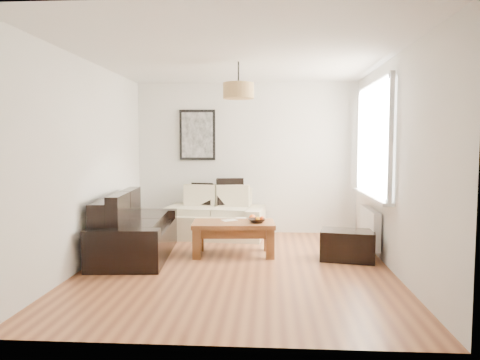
# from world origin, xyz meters

# --- Properties ---
(floor) EXTENTS (4.50, 4.50, 0.00)m
(floor) POSITION_xyz_m (0.00, 0.00, 0.00)
(floor) COLOR brown
(floor) RESTS_ON ground
(ceiling) EXTENTS (3.80, 4.50, 0.00)m
(ceiling) POSITION_xyz_m (0.00, 0.00, 2.60)
(ceiling) COLOR white
(ceiling) RESTS_ON floor
(wall_back) EXTENTS (3.80, 0.04, 2.60)m
(wall_back) POSITION_xyz_m (0.00, 2.25, 1.30)
(wall_back) COLOR silver
(wall_back) RESTS_ON floor
(wall_front) EXTENTS (3.80, 0.04, 2.60)m
(wall_front) POSITION_xyz_m (0.00, -2.25, 1.30)
(wall_front) COLOR silver
(wall_front) RESTS_ON floor
(wall_left) EXTENTS (0.04, 4.50, 2.60)m
(wall_left) POSITION_xyz_m (-1.90, 0.00, 1.30)
(wall_left) COLOR silver
(wall_left) RESTS_ON floor
(wall_right) EXTENTS (0.04, 4.50, 2.60)m
(wall_right) POSITION_xyz_m (1.90, 0.00, 1.30)
(wall_right) COLOR silver
(wall_right) RESTS_ON floor
(window_bay) EXTENTS (0.14, 1.90, 1.60)m
(window_bay) POSITION_xyz_m (1.86, 0.80, 1.60)
(window_bay) COLOR white
(window_bay) RESTS_ON wall_right
(radiator) EXTENTS (0.10, 0.90, 0.52)m
(radiator) POSITION_xyz_m (1.82, 0.80, 0.38)
(radiator) COLOR white
(radiator) RESTS_ON wall_right
(poster) EXTENTS (0.62, 0.04, 0.87)m
(poster) POSITION_xyz_m (-0.85, 2.22, 1.70)
(poster) COLOR black
(poster) RESTS_ON wall_back
(pendant_shade) EXTENTS (0.40, 0.40, 0.20)m
(pendant_shade) POSITION_xyz_m (0.00, 0.30, 2.23)
(pendant_shade) COLOR tan
(pendant_shade) RESTS_ON ceiling
(loveseat_cream) EXTENTS (1.67, 1.02, 0.79)m
(loveseat_cream) POSITION_xyz_m (-0.50, 1.78, 0.40)
(loveseat_cream) COLOR beige
(loveseat_cream) RESTS_ON floor
(sofa_leather) EXTENTS (1.06, 1.93, 0.81)m
(sofa_leather) POSITION_xyz_m (-1.43, 0.46, 0.40)
(sofa_leather) COLOR black
(sofa_leather) RESTS_ON floor
(coffee_table) EXTENTS (1.17, 0.69, 0.46)m
(coffee_table) POSITION_xyz_m (-0.09, 0.61, 0.23)
(coffee_table) COLOR brown
(coffee_table) RESTS_ON floor
(ottoman) EXTENTS (0.77, 0.58, 0.40)m
(ottoman) POSITION_xyz_m (1.45, 0.42, 0.20)
(ottoman) COLOR black
(ottoman) RESTS_ON floor
(cushion_left) EXTENTS (0.39, 0.19, 0.37)m
(cushion_left) POSITION_xyz_m (-0.74, 1.97, 0.69)
(cushion_left) COLOR black
(cushion_left) RESTS_ON loveseat_cream
(cushion_right) EXTENTS (0.47, 0.23, 0.45)m
(cushion_right) POSITION_xyz_m (-0.26, 1.97, 0.73)
(cushion_right) COLOR black
(cushion_right) RESTS_ON loveseat_cream
(fruit_bowl) EXTENTS (0.30, 0.30, 0.06)m
(fruit_bowl) POSITION_xyz_m (0.23, 0.57, 0.49)
(fruit_bowl) COLOR black
(fruit_bowl) RESTS_ON coffee_table
(orange_a) EXTENTS (0.07, 0.07, 0.06)m
(orange_a) POSITION_xyz_m (0.25, 0.66, 0.50)
(orange_a) COLOR #FFA215
(orange_a) RESTS_ON fruit_bowl
(orange_b) EXTENTS (0.09, 0.09, 0.07)m
(orange_b) POSITION_xyz_m (0.30, 0.66, 0.50)
(orange_b) COLOR #E04512
(orange_b) RESTS_ON fruit_bowl
(orange_c) EXTENTS (0.10, 0.10, 0.09)m
(orange_c) POSITION_xyz_m (0.16, 0.74, 0.50)
(orange_c) COLOR #F05B14
(orange_c) RESTS_ON fruit_bowl
(papers) EXTENTS (0.25, 0.23, 0.01)m
(papers) POSITION_xyz_m (-0.16, 0.74, 0.47)
(papers) COLOR silver
(papers) RESTS_ON coffee_table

